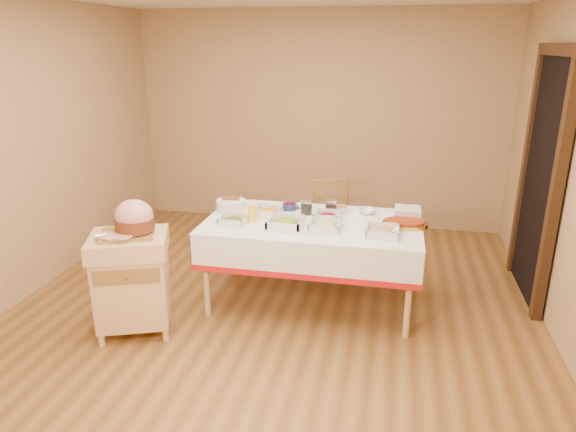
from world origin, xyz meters
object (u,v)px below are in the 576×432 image
(preserve_jar_left, at_px, (306,207))
(brass_platter, at_px, (405,223))
(dining_chair, at_px, (332,225))
(dining_table, at_px, (312,239))
(plate_stack, at_px, (408,213))
(ham_on_board, at_px, (133,220))
(preserve_jar_right, at_px, (331,208))
(bread_basket, at_px, (231,205))
(mustard_bottle, at_px, (252,212))
(butcher_cart, at_px, (132,278))

(preserve_jar_left, height_order, brass_platter, preserve_jar_left)
(brass_platter, bearing_deg, dining_chair, 133.24)
(dining_table, relative_size, preserve_jar_left, 13.56)
(plate_stack, bearing_deg, dining_table, -162.27)
(ham_on_board, relative_size, brass_platter, 1.10)
(dining_chair, xyz_separation_m, preserve_jar_right, (0.05, -0.56, 0.36))
(ham_on_board, height_order, preserve_jar_right, ham_on_board)
(bread_basket, distance_m, brass_platter, 1.54)
(preserve_jar_right, bearing_deg, mustard_bottle, -151.93)
(dining_chair, height_order, mustard_bottle, mustard_bottle)
(preserve_jar_right, bearing_deg, butcher_cart, -145.09)
(butcher_cart, xyz_separation_m, brass_platter, (2.06, 0.81, 0.32))
(dining_table, height_order, butcher_cart, butcher_cart)
(mustard_bottle, relative_size, brass_platter, 0.49)
(preserve_jar_right, xyz_separation_m, brass_platter, (0.64, -0.18, -0.04))
(dining_table, distance_m, plate_stack, 0.85)
(mustard_bottle, xyz_separation_m, bread_basket, (-0.27, 0.27, -0.03))
(dining_table, height_order, brass_platter, brass_platter)
(bread_basket, bearing_deg, mustard_bottle, -44.63)
(dining_table, relative_size, butcher_cart, 2.24)
(mustard_bottle, bearing_deg, plate_stack, 15.76)
(dining_table, distance_m, dining_chair, 0.80)
(dining_table, relative_size, preserve_jar_right, 13.59)
(ham_on_board, xyz_separation_m, plate_stack, (2.04, 0.99, -0.12))
(dining_table, xyz_separation_m, plate_stack, (0.79, 0.25, 0.21))
(preserve_jar_left, bearing_deg, preserve_jar_right, 8.91)
(dining_table, relative_size, dining_chair, 2.02)
(mustard_bottle, height_order, brass_platter, mustard_bottle)
(dining_table, height_order, mustard_bottle, mustard_bottle)
(dining_chair, bearing_deg, ham_on_board, -131.17)
(mustard_bottle, bearing_deg, butcher_cart, -140.36)
(preserve_jar_left, bearing_deg, plate_stack, 4.10)
(preserve_jar_left, bearing_deg, dining_chair, 74.81)
(dining_table, xyz_separation_m, mustard_bottle, (-0.50, -0.11, 0.24))
(dining_table, xyz_separation_m, preserve_jar_right, (0.12, 0.22, 0.22))
(preserve_jar_right, distance_m, plate_stack, 0.66)
(preserve_jar_right, bearing_deg, plate_stack, 2.56)
(preserve_jar_right, bearing_deg, dining_chair, 95.16)
(ham_on_board, xyz_separation_m, brass_platter, (2.02, 0.78, -0.15))
(butcher_cart, height_order, preserve_jar_left, preserve_jar_left)
(preserve_jar_right, relative_size, bread_basket, 0.51)
(ham_on_board, bearing_deg, mustard_bottle, 39.72)
(dining_table, bearing_deg, preserve_jar_right, 60.87)
(mustard_bottle, relative_size, bread_basket, 0.70)
(dining_table, distance_m, mustard_bottle, 0.57)
(butcher_cart, relative_size, brass_platter, 2.17)
(bread_basket, xyz_separation_m, plate_stack, (1.56, 0.10, -0.00))
(butcher_cart, bearing_deg, brass_platter, 21.53)
(dining_table, bearing_deg, bread_basket, 168.78)
(dining_chair, relative_size, mustard_bottle, 4.87)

